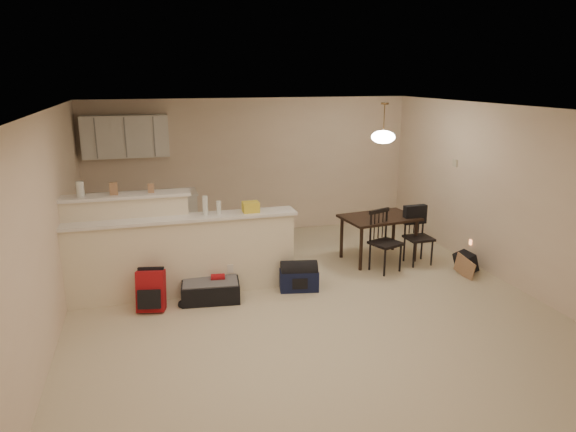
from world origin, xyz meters
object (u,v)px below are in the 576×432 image
object	(u,v)px
red_backpack	(151,291)
dining_chair_far	(419,236)
pendant_lamp	(383,136)
black_daypack	(466,262)
navy_duffel	(299,280)
suitcase	(211,290)
dining_table	(379,222)
dining_chair_near	(386,241)

from	to	relation	value
red_backpack	dining_chair_far	bearing A→B (deg)	19.81
pendant_lamp	black_daypack	world-z (taller)	pendant_lamp
red_backpack	navy_duffel	xyz separation A→B (m)	(1.99, 0.10, -0.11)
dining_chair_far	pendant_lamp	bearing A→B (deg)	145.99
red_backpack	black_daypack	world-z (taller)	red_backpack
dining_chair_far	suitcase	size ratio (longest dim) A/B	1.19
dining_table	black_daypack	xyz separation A→B (m)	(1.08, -0.82, -0.50)
dining_chair_near	suitcase	xyz separation A→B (m)	(-2.69, -0.33, -0.34)
dining_chair_near	suitcase	distance (m)	2.74
dining_chair_far	navy_duffel	bearing A→B (deg)	-168.53
dining_chair_near	pendant_lamp	bearing A→B (deg)	57.32
pendant_lamp	navy_duffel	size ratio (longest dim) A/B	1.17
dining_chair_near	black_daypack	distance (m)	1.28
suitcase	dining_chair_far	bearing A→B (deg)	14.74
dining_chair_near	suitcase	bearing A→B (deg)	167.25
dining_chair_near	red_backpack	bearing A→B (deg)	167.40
red_backpack	black_daypack	distance (m)	4.65
red_backpack	black_daypack	xyz separation A→B (m)	(4.65, 0.10, -0.12)
dining_table	suitcase	distance (m)	2.97
dining_chair_near	dining_chair_far	xyz separation A→B (m)	(0.64, 0.15, -0.02)
dining_table	dining_chair_far	world-z (taller)	dining_chair_far
dining_chair_far	suitcase	distance (m)	3.39
black_daypack	dining_chair_near	bearing A→B (deg)	73.25
suitcase	black_daypack	xyz separation A→B (m)	(3.89, 0.00, 0.01)
pendant_lamp	dining_chair_near	distance (m)	1.60
dining_chair_near	dining_table	bearing A→B (deg)	57.32
navy_duffel	dining_chair_far	bearing A→B (deg)	23.59
pendant_lamp	navy_duffel	bearing A→B (deg)	-152.51
dining_chair_far	black_daypack	distance (m)	0.79
dining_chair_far	dining_chair_near	bearing A→B (deg)	-168.07
suitcase	navy_duffel	distance (m)	1.23
pendant_lamp	dining_chair_near	world-z (taller)	pendant_lamp
suitcase	black_daypack	size ratio (longest dim) A/B	2.45
dining_chair_near	dining_chair_far	bearing A→B (deg)	-6.39
pendant_lamp	suitcase	xyz separation A→B (m)	(-2.81, -0.82, -1.86)
dining_chair_far	suitcase	bearing A→B (deg)	-173.18
dining_table	black_daypack	world-z (taller)	dining_table
dining_table	black_daypack	bearing A→B (deg)	-44.42
suitcase	red_backpack	xyz separation A→B (m)	(-0.76, -0.10, 0.13)
dining_chair_near	navy_duffel	world-z (taller)	dining_chair_near
dining_table	dining_chair_near	bearing A→B (deg)	-110.01
pendant_lamp	dining_chair_near	xyz separation A→B (m)	(-0.11, -0.49, -1.52)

